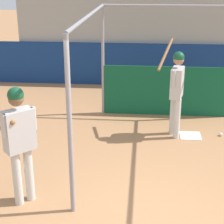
# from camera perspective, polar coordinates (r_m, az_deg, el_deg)

# --- Properties ---
(outfield_wall) EXTENTS (24.00, 0.12, 1.28)m
(outfield_wall) POSITION_cam_1_polar(r_m,az_deg,el_deg) (11.47, 6.07, 7.14)
(outfield_wall) COLOR navy
(outfield_wall) RESTS_ON ground
(bleacher_section) EXTENTS (8.15, 3.20, 2.96)m
(bleacher_section) POSITION_cam_1_polar(r_m,az_deg,el_deg) (12.95, 6.12, 12.45)
(bleacher_section) COLOR #9E9E99
(bleacher_section) RESTS_ON ground
(batting_cage) EXTENTS (3.11, 4.15, 2.61)m
(batting_cage) POSITION_cam_1_polar(r_m,az_deg,el_deg) (8.10, 8.73, 5.48)
(batting_cage) COLOR gray
(batting_cage) RESTS_ON ground
(home_plate) EXTENTS (0.44, 0.44, 0.02)m
(home_plate) POSITION_cam_1_polar(r_m,az_deg,el_deg) (8.17, 11.84, -3.56)
(home_plate) COLOR white
(home_plate) RESTS_ON ground
(player_batter) EXTENTS (0.58, 0.95, 1.97)m
(player_batter) POSITION_cam_1_polar(r_m,az_deg,el_deg) (7.76, 9.80, 3.94)
(player_batter) COLOR silver
(player_batter) RESTS_ON ground
(player_waiting) EXTENTS (0.62, 0.75, 2.11)m
(player_waiting) POSITION_cam_1_polar(r_m,az_deg,el_deg) (5.50, -14.03, -3.44)
(player_waiting) COLOR silver
(player_waiting) RESTS_ON ground
(baseball) EXTENTS (0.07, 0.07, 0.07)m
(baseball) POSITION_cam_1_polar(r_m,az_deg,el_deg) (8.33, 16.26, -3.28)
(baseball) COLOR white
(baseball) RESTS_ON ground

